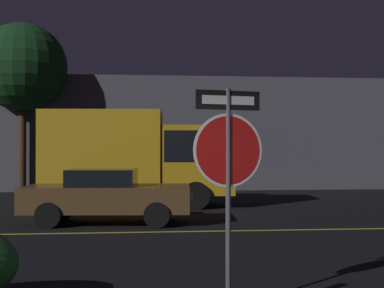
% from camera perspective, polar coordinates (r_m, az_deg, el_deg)
% --- Properties ---
extents(road_center_stripe, '(40.89, 0.12, 0.01)m').
position_cam_1_polar(road_center_stripe, '(11.94, -2.45, -9.33)').
color(road_center_stripe, gold).
rests_on(road_center_stripe, ground_plane).
extents(stop_sign, '(0.82, 0.20, 2.52)m').
position_cam_1_polar(stop_sign, '(6.10, 3.88, -1.09)').
color(stop_sign, '#4C4C51').
rests_on(stop_sign, ground_plane).
extents(passing_car_2, '(4.23, 2.07, 1.33)m').
position_cam_1_polar(passing_car_2, '(13.38, -9.09, -5.43)').
color(passing_car_2, brown).
rests_on(passing_car_2, ground_plane).
extents(delivery_truck, '(6.17, 2.67, 3.04)m').
position_cam_1_polar(delivery_truck, '(17.25, -5.49, -1.14)').
color(delivery_truck, gold).
rests_on(delivery_truck, ground_plane).
extents(tree_1, '(3.72, 3.72, 7.14)m').
position_cam_1_polar(tree_1, '(23.76, -17.62, 7.75)').
color(tree_1, '#422D1E').
rests_on(tree_1, ground_plane).
extents(building_backdrop, '(24.96, 3.66, 5.06)m').
position_cam_1_polar(building_backdrop, '(25.23, -3.25, 1.05)').
color(building_backdrop, '#4C4C56').
rests_on(building_backdrop, ground_plane).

